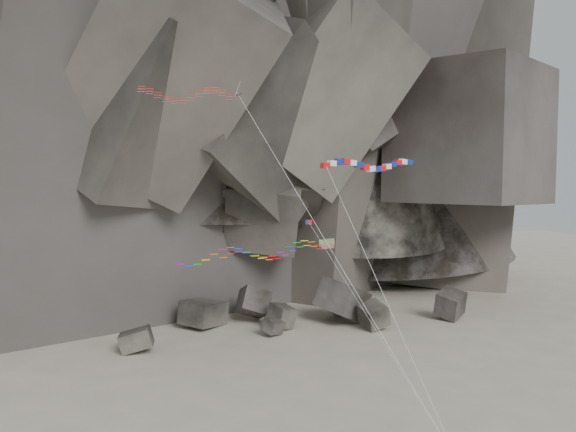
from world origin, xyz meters
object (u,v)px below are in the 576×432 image
object	(u,v)px
delta_kite	(184,94)
parafoil_kite	(250,253)
pennant_kite	(331,259)
banner_kite	(370,166)

from	to	relation	value
delta_kite	parafoil_kite	size ratio (longest dim) A/B	1.56
pennant_kite	delta_kite	bearing A→B (deg)	174.61
parafoil_kite	pennant_kite	world-z (taller)	pennant_kite
banner_kite	parafoil_kite	size ratio (longest dim) A/B	1.20
parafoil_kite	pennant_kite	bearing A→B (deg)	0.19
banner_kite	pennant_kite	size ratio (longest dim) A/B	1.34
banner_kite	parafoil_kite	world-z (taller)	banner_kite
parafoil_kite	pennant_kite	xyz separation A→B (m)	(6.65, -1.91, -0.56)
pennant_kite	parafoil_kite	bearing A→B (deg)	169.53
banner_kite	parafoil_kite	distance (m)	12.72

